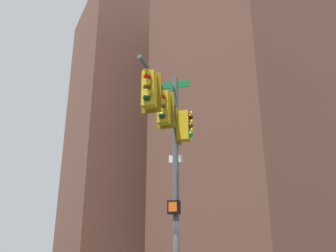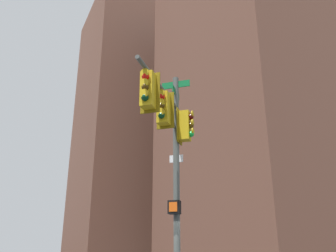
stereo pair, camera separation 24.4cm
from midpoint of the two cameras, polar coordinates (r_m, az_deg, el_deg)
name	(u,v)px [view 1 (the left image)]	position (r m, az deg, el deg)	size (l,w,h in m)	color
signal_pole_assembly	(170,137)	(10.89, -0.29, -1.70)	(2.96, 2.94, 7.35)	#4C514C
building_brick_nearside	(264,97)	(45.21, 14.92, 4.57)	(21.66, 21.46, 38.97)	brown
building_brick_midblock	(120,123)	(66.80, -7.76, 0.41)	(20.12, 16.18, 48.10)	brown
building_glass_tower	(264,66)	(72.42, 15.02, 9.26)	(23.68, 23.54, 71.07)	#7A99B2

